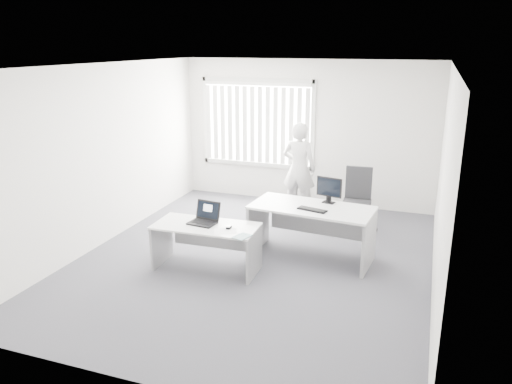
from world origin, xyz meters
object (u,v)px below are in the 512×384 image
(desk_far, at_px, (311,221))
(laptop, at_px, (202,214))
(monitor, at_px, (329,190))
(office_chair, at_px, (356,211))
(desk_near, at_px, (206,237))
(person, at_px, (299,169))

(desk_far, height_order, laptop, laptop)
(monitor, bearing_deg, desk_far, -114.31)
(desk_far, height_order, monitor, monitor)
(office_chair, bearing_deg, monitor, -105.69)
(desk_near, relative_size, office_chair, 1.38)
(office_chair, distance_m, laptop, 2.95)
(laptop, bearing_deg, desk_far, 38.85)
(desk_near, xyz_separation_m, desk_far, (1.29, 0.86, 0.10))
(desk_far, height_order, office_chair, office_chair)
(office_chair, relative_size, monitor, 2.73)
(person, bearing_deg, laptop, 81.43)
(laptop, xyz_separation_m, monitor, (1.55, 1.10, 0.19))
(laptop, bearing_deg, desk_near, -12.54)
(desk_far, relative_size, person, 1.06)
(desk_far, xyz_separation_m, office_chair, (0.45, 1.43, -0.25))
(desk_far, bearing_deg, office_chair, 77.80)
(desk_near, height_order, person, person)
(desk_far, xyz_separation_m, monitor, (0.19, 0.26, 0.42))
(desk_near, relative_size, person, 0.85)
(office_chair, height_order, person, person)
(desk_near, bearing_deg, person, 76.20)
(laptop, bearing_deg, person, 83.73)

